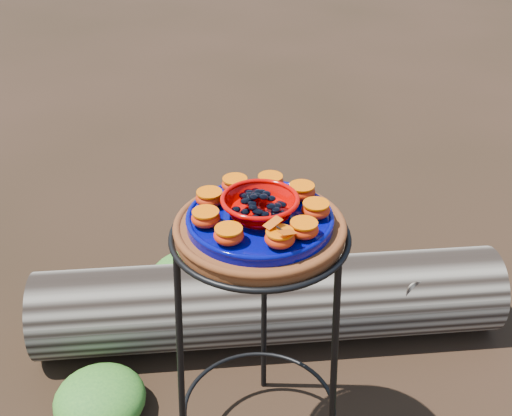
# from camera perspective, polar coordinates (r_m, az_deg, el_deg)

# --- Properties ---
(plant_stand) EXTENTS (0.44, 0.44, 0.70)m
(plant_stand) POSITION_cam_1_polar(r_m,az_deg,el_deg) (1.64, 0.30, -12.67)
(plant_stand) COLOR black
(plant_stand) RESTS_ON ground
(terracotta_saucer) EXTENTS (0.37, 0.37, 0.03)m
(terracotta_saucer) POSITION_cam_1_polar(r_m,az_deg,el_deg) (1.41, 0.34, -1.93)
(terracotta_saucer) COLOR brown
(terracotta_saucer) RESTS_ON plant_stand
(cobalt_plate) EXTENTS (0.32, 0.32, 0.02)m
(cobalt_plate) POSITION_cam_1_polar(r_m,az_deg,el_deg) (1.39, 0.35, -1.05)
(cobalt_plate) COLOR #030641
(cobalt_plate) RESTS_ON terracotta_saucer
(red_bowl) EXTENTS (0.16, 0.16, 0.04)m
(red_bowl) POSITION_cam_1_polar(r_m,az_deg,el_deg) (1.38, 0.35, 0.11)
(red_bowl) COLOR #C00200
(red_bowl) RESTS_ON cobalt_plate
(glass_gems) EXTENTS (0.12, 0.12, 0.02)m
(glass_gems) POSITION_cam_1_polar(r_m,az_deg,el_deg) (1.36, 0.36, 1.29)
(glass_gems) COLOR black
(glass_gems) RESTS_ON red_bowl
(orange_half_0) EXTENTS (0.06, 0.06, 0.03)m
(orange_half_0) POSITION_cam_1_polar(r_m,az_deg,el_deg) (1.29, 2.13, -2.71)
(orange_half_0) COLOR #B5280D
(orange_half_0) RESTS_ON cobalt_plate
(orange_half_1) EXTENTS (0.06, 0.06, 0.03)m
(orange_half_1) POSITION_cam_1_polar(r_m,az_deg,el_deg) (1.32, 4.27, -1.89)
(orange_half_1) COLOR #B5280D
(orange_half_1) RESTS_ON cobalt_plate
(orange_half_2) EXTENTS (0.06, 0.06, 0.03)m
(orange_half_2) POSITION_cam_1_polar(r_m,az_deg,el_deg) (1.38, 5.33, -0.16)
(orange_half_2) COLOR #B5280D
(orange_half_2) RESTS_ON cobalt_plate
(orange_half_3) EXTENTS (0.06, 0.06, 0.03)m
(orange_half_3) POSITION_cam_1_polar(r_m,az_deg,el_deg) (1.45, 4.08, 1.46)
(orange_half_3) COLOR #B5280D
(orange_half_3) RESTS_ON cobalt_plate
(orange_half_4) EXTENTS (0.06, 0.06, 0.03)m
(orange_half_4) POSITION_cam_1_polar(r_m,az_deg,el_deg) (1.48, 1.28, 2.30)
(orange_half_4) COLOR #B5280D
(orange_half_4) RESTS_ON cobalt_plate
(orange_half_5) EXTENTS (0.06, 0.06, 0.03)m
(orange_half_5) POSITION_cam_1_polar(r_m,az_deg,el_deg) (1.47, -1.88, 2.08)
(orange_half_5) COLOR #B5280D
(orange_half_5) RESTS_ON cobalt_plate
(orange_half_6) EXTENTS (0.06, 0.06, 0.03)m
(orange_half_6) POSITION_cam_1_polar(r_m,az_deg,el_deg) (1.42, -4.15, 0.87)
(orange_half_6) COLOR #B5280D
(orange_half_6) RESTS_ON cobalt_plate
(orange_half_7) EXTENTS (0.06, 0.06, 0.03)m
(orange_half_7) POSITION_cam_1_polar(r_m,az_deg,el_deg) (1.35, -4.48, -0.90)
(orange_half_7) COLOR #B5280D
(orange_half_7) RESTS_ON cobalt_plate
(orange_half_8) EXTENTS (0.06, 0.06, 0.03)m
(orange_half_8) POSITION_cam_1_polar(r_m,az_deg,el_deg) (1.30, -2.44, -2.43)
(orange_half_8) COLOR #B5280D
(orange_half_8) RESTS_ON cobalt_plate
(butterfly) EXTENTS (0.09, 0.09, 0.01)m
(butterfly) POSITION_cam_1_polar(r_m,az_deg,el_deg) (1.27, 2.15, -1.81)
(butterfly) COLOR #C84505
(butterfly) RESTS_ON orange_half_0
(driftwood_log) EXTENTS (1.54, 0.63, 0.28)m
(driftwood_log) POSITION_cam_1_polar(r_m,az_deg,el_deg) (2.11, 1.22, -8.29)
(driftwood_log) COLOR black
(driftwood_log) RESTS_ON ground
(foliage_left) EXTENTS (0.26, 0.26, 0.13)m
(foliage_left) POSITION_cam_1_polar(r_m,az_deg,el_deg) (1.97, -13.73, -16.10)
(foliage_left) COLOR #265F1F
(foliage_left) RESTS_ON ground
(foliage_back) EXTENTS (0.35, 0.35, 0.17)m
(foliage_back) POSITION_cam_1_polar(r_m,az_deg,el_deg) (2.30, -5.31, -6.34)
(foliage_back) COLOR #265F1F
(foliage_back) RESTS_ON ground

